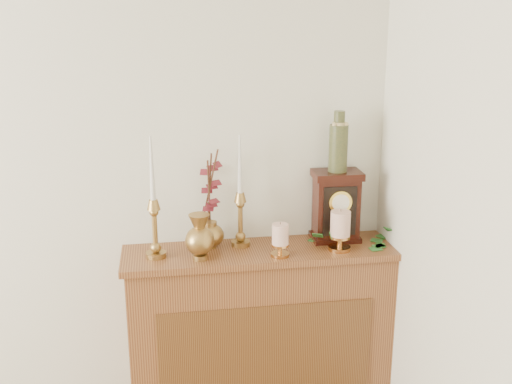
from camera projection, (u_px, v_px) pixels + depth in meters
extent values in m
cube|color=brown|center=(261.00, 343.00, 2.83)|extent=(1.20, 0.30, 0.90)
cube|color=brown|center=(266.00, 369.00, 2.70)|extent=(0.96, 0.01, 0.63)
cube|color=brown|center=(261.00, 252.00, 2.70)|extent=(1.24, 0.34, 0.03)
cylinder|color=#A57F42|center=(156.00, 255.00, 2.60)|extent=(0.09, 0.09, 0.02)
sphere|color=#A57F42|center=(156.00, 247.00, 2.59)|extent=(0.05, 0.05, 0.05)
cylinder|color=#A57F42|center=(155.00, 230.00, 2.57)|extent=(0.02, 0.02, 0.16)
sphere|color=#A57F42|center=(154.00, 212.00, 2.55)|extent=(0.04, 0.04, 0.04)
cone|color=#A57F42|center=(154.00, 205.00, 2.54)|extent=(0.06, 0.06, 0.04)
cone|color=silver|center=(152.00, 169.00, 2.49)|extent=(0.02, 0.02, 0.28)
cylinder|color=#A57F42|center=(241.00, 243.00, 2.73)|extent=(0.09, 0.09, 0.02)
sphere|color=#A57F42|center=(240.00, 237.00, 2.72)|extent=(0.05, 0.05, 0.05)
cylinder|color=#A57F42|center=(240.00, 221.00, 2.70)|extent=(0.02, 0.02, 0.15)
sphere|color=#A57F42|center=(240.00, 204.00, 2.68)|extent=(0.04, 0.04, 0.04)
cone|color=#A57F42|center=(240.00, 197.00, 2.67)|extent=(0.06, 0.06, 0.04)
cone|color=silver|center=(240.00, 165.00, 2.63)|extent=(0.02, 0.02, 0.27)
cylinder|color=#A57F42|center=(200.00, 257.00, 2.57)|extent=(0.06, 0.06, 0.02)
sphere|color=#A57F42|center=(200.00, 241.00, 2.55)|extent=(0.13, 0.13, 0.13)
cone|color=#A57F42|center=(199.00, 222.00, 2.53)|extent=(0.09, 0.09, 0.06)
cylinder|color=#A57F42|center=(211.00, 246.00, 2.71)|extent=(0.05, 0.05, 0.01)
ellipsoid|color=#A57F42|center=(210.00, 235.00, 2.70)|extent=(0.12, 0.12, 0.11)
cylinder|color=#A57F42|center=(210.00, 224.00, 2.68)|extent=(0.06, 0.06, 0.02)
cylinder|color=#472819|center=(209.00, 191.00, 2.65)|extent=(0.02, 0.08, 0.30)
cylinder|color=#472819|center=(210.00, 188.00, 2.64)|extent=(0.02, 0.06, 0.33)
cylinder|color=#472819|center=(210.00, 185.00, 2.64)|extent=(0.07, 0.10, 0.34)
cylinder|color=#C38644|center=(280.00, 255.00, 2.61)|extent=(0.08, 0.08, 0.01)
cylinder|color=#C38644|center=(280.00, 249.00, 2.60)|extent=(0.02, 0.02, 0.04)
cylinder|color=#C38644|center=(280.00, 245.00, 2.60)|extent=(0.08, 0.08, 0.01)
cylinder|color=#F7E4C1|center=(280.00, 234.00, 2.58)|extent=(0.07, 0.07, 0.09)
cylinder|color=#472819|center=(280.00, 223.00, 2.57)|extent=(0.00, 0.00, 0.01)
cylinder|color=#C38644|center=(339.00, 248.00, 2.68)|extent=(0.10, 0.10, 0.02)
cylinder|color=#C38644|center=(340.00, 242.00, 2.67)|extent=(0.02, 0.02, 0.04)
cylinder|color=#C38644|center=(340.00, 236.00, 2.66)|extent=(0.09, 0.09, 0.01)
cylinder|color=#F7E4C1|center=(340.00, 224.00, 2.65)|extent=(0.09, 0.09, 0.11)
cylinder|color=#472819|center=(341.00, 210.00, 2.63)|extent=(0.00, 0.00, 0.01)
cube|color=#276325|center=(347.00, 244.00, 2.74)|extent=(0.06, 0.06, 0.00)
cube|color=#276325|center=(336.00, 251.00, 2.66)|extent=(0.05, 0.06, 0.00)
cube|color=#276325|center=(326.00, 247.00, 2.71)|extent=(0.05, 0.06, 0.00)
cube|color=#276325|center=(324.00, 251.00, 2.66)|extent=(0.05, 0.06, 0.00)
cube|color=#276325|center=(339.00, 240.00, 2.79)|extent=(0.06, 0.06, 0.00)
cube|color=#276325|center=(317.00, 241.00, 2.78)|extent=(0.06, 0.05, 0.00)
cube|color=#276325|center=(389.00, 247.00, 2.71)|extent=(0.06, 0.05, 0.00)
cube|color=#276325|center=(368.00, 239.00, 2.80)|extent=(0.07, 0.07, 0.00)
cube|color=#276325|center=(369.00, 238.00, 2.81)|extent=(0.05, 0.04, 0.00)
cube|color=#276325|center=(361.00, 248.00, 2.70)|extent=(0.07, 0.07, 0.00)
cube|color=#276325|center=(318.00, 235.00, 2.71)|extent=(0.04, 0.05, 0.03)
cube|color=#276325|center=(335.00, 235.00, 2.66)|extent=(0.05, 0.06, 0.03)
cube|color=#276325|center=(389.00, 230.00, 2.75)|extent=(0.05, 0.04, 0.03)
cube|color=#33100A|center=(335.00, 237.00, 2.81)|extent=(0.22, 0.16, 0.02)
cube|color=#33100A|center=(336.00, 208.00, 2.77)|extent=(0.20, 0.14, 0.29)
cube|color=#33100A|center=(337.00, 175.00, 2.73)|extent=(0.22, 0.16, 0.03)
cube|color=black|center=(340.00, 211.00, 2.71)|extent=(0.15, 0.01, 0.23)
cylinder|color=yellow|center=(340.00, 202.00, 2.69)|extent=(0.11, 0.01, 0.11)
cylinder|color=silver|center=(340.00, 202.00, 2.69)|extent=(0.08, 0.01, 0.08)
sphere|color=yellow|center=(339.00, 227.00, 2.73)|extent=(0.04, 0.04, 0.04)
cylinder|color=#172F22|center=(338.00, 148.00, 2.69)|extent=(0.09, 0.09, 0.21)
cylinder|color=#172F22|center=(339.00, 119.00, 2.66)|extent=(0.05, 0.05, 0.07)
cylinder|color=tan|center=(339.00, 124.00, 2.66)|extent=(0.06, 0.06, 0.02)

